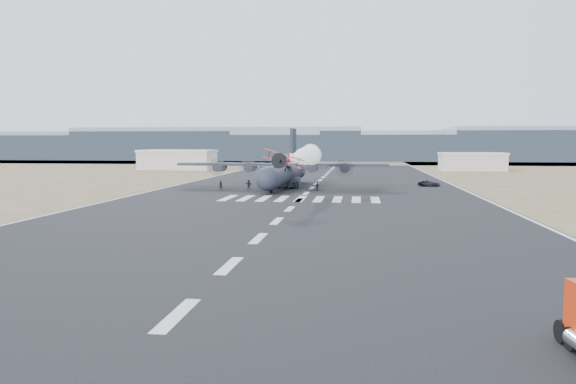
% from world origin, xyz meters
% --- Properties ---
extents(ground, '(500.00, 500.00, 0.00)m').
position_xyz_m(ground, '(0.00, 0.00, 0.00)').
color(ground, black).
rests_on(ground, ground).
extents(scrub_far, '(500.00, 80.00, 0.00)m').
position_xyz_m(scrub_far, '(0.00, 230.00, 0.00)').
color(scrub_far, brown).
rests_on(scrub_far, ground).
extents(runway_markings, '(60.00, 260.00, 0.01)m').
position_xyz_m(runway_markings, '(0.00, 60.00, 0.01)').
color(runway_markings, silver).
rests_on(runway_markings, ground).
extents(ridge_seg_a, '(150.00, 50.00, 13.00)m').
position_xyz_m(ridge_seg_a, '(-195.00, 260.00, 6.50)').
color(ridge_seg_a, gray).
rests_on(ridge_seg_a, ground).
extents(ridge_seg_b, '(150.00, 50.00, 15.00)m').
position_xyz_m(ridge_seg_b, '(-130.00, 260.00, 7.50)').
color(ridge_seg_b, gray).
rests_on(ridge_seg_b, ground).
extents(ridge_seg_c, '(150.00, 50.00, 17.00)m').
position_xyz_m(ridge_seg_c, '(-65.00, 260.00, 8.50)').
color(ridge_seg_c, gray).
rests_on(ridge_seg_c, ground).
extents(ridge_seg_d, '(150.00, 50.00, 13.00)m').
position_xyz_m(ridge_seg_d, '(0.00, 260.00, 6.50)').
color(ridge_seg_d, gray).
rests_on(ridge_seg_d, ground).
extents(ridge_seg_e, '(150.00, 50.00, 15.00)m').
position_xyz_m(ridge_seg_e, '(65.00, 260.00, 7.50)').
color(ridge_seg_e, gray).
rests_on(ridge_seg_e, ground).
extents(hangar_left, '(24.50, 14.50, 6.70)m').
position_xyz_m(hangar_left, '(-52.00, 145.00, 3.41)').
color(hangar_left, '#B6AFA2').
rests_on(hangar_left, ground).
extents(hangar_right, '(20.50, 12.50, 5.90)m').
position_xyz_m(hangar_right, '(46.00, 150.00, 3.01)').
color(hangar_right, '#B6AFA2').
rests_on(hangar_right, ground).
extents(aerobatic_biplane, '(5.58, 5.16, 2.95)m').
position_xyz_m(aerobatic_biplane, '(-0.67, 34.42, 6.77)').
color(aerobatic_biplane, '#AB210B').
extents(smoke_trail, '(3.61, 26.57, 3.61)m').
position_xyz_m(smoke_trail, '(0.44, 56.35, 6.95)').
color(smoke_trail, white).
extents(transport_aircraft, '(42.34, 34.86, 12.23)m').
position_xyz_m(transport_aircraft, '(-5.81, 72.78, 3.15)').
color(transport_aircraft, black).
rests_on(transport_aircraft, ground).
extents(support_vehicle, '(4.95, 3.58, 1.25)m').
position_xyz_m(support_vehicle, '(23.96, 79.53, 0.63)').
color(support_vehicle, black).
rests_on(support_vehicle, ground).
extents(crew_a, '(0.83, 0.78, 1.81)m').
position_xyz_m(crew_a, '(-5.99, 67.04, 0.90)').
color(crew_a, black).
rests_on(crew_a, ground).
extents(crew_b, '(0.98, 0.74, 1.79)m').
position_xyz_m(crew_b, '(-3.22, 69.74, 0.89)').
color(crew_b, black).
rests_on(crew_b, ground).
extents(crew_c, '(1.10, 1.07, 1.62)m').
position_xyz_m(crew_c, '(-2.44, 67.86, 0.81)').
color(crew_c, black).
rests_on(crew_c, ground).
extents(crew_d, '(0.96, 1.09, 1.67)m').
position_xyz_m(crew_d, '(1.55, 66.03, 0.83)').
color(crew_d, black).
rests_on(crew_d, ground).
extents(crew_e, '(0.82, 0.97, 1.70)m').
position_xyz_m(crew_e, '(-4.53, 69.57, 0.85)').
color(crew_e, black).
rests_on(crew_e, ground).
extents(crew_f, '(1.81, 1.23, 1.87)m').
position_xyz_m(crew_f, '(-12.10, 67.98, 0.93)').
color(crew_f, black).
rests_on(crew_f, ground).
extents(crew_g, '(0.66, 0.57, 1.61)m').
position_xyz_m(crew_g, '(-8.05, 65.63, 0.81)').
color(crew_g, black).
rests_on(crew_g, ground).
extents(crew_h, '(1.03, 0.84, 1.83)m').
position_xyz_m(crew_h, '(-17.02, 64.98, 0.91)').
color(crew_h, black).
rests_on(crew_h, ground).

